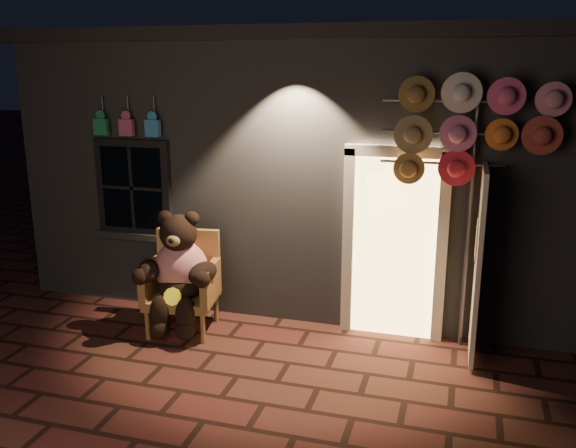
% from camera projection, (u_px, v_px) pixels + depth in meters
% --- Properties ---
extents(ground, '(60.00, 60.00, 0.00)m').
position_uv_depth(ground, '(237.00, 376.00, 6.12)').
color(ground, '#50281E').
rests_on(ground, ground).
extents(shop_building, '(7.30, 5.95, 3.51)m').
position_uv_depth(shop_building, '(328.00, 152.00, 9.38)').
color(shop_building, slate).
rests_on(shop_building, ground).
extents(wicker_armchair, '(0.88, 0.82, 1.15)m').
position_uv_depth(wicker_armchair, '(184.00, 282.00, 7.13)').
color(wicker_armchair, olive).
rests_on(wicker_armchair, ground).
extents(teddy_bear, '(0.99, 0.83, 1.38)m').
position_uv_depth(teddy_bear, '(179.00, 272.00, 6.94)').
color(teddy_bear, red).
rests_on(teddy_bear, ground).
extents(hat_rack, '(1.79, 0.22, 2.91)m').
position_uv_depth(hat_rack, '(468.00, 130.00, 6.14)').
color(hat_rack, '#59595E').
rests_on(hat_rack, ground).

